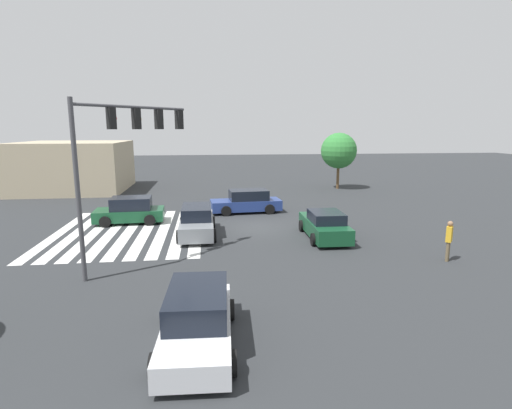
{
  "coord_description": "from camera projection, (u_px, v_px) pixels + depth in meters",
  "views": [
    {
      "loc": [
        22.81,
        -2.81,
        5.78
      ],
      "look_at": [
        0.0,
        0.0,
        1.38
      ],
      "focal_mm": 28.0,
      "sensor_mm": 36.0,
      "label": 1
    }
  ],
  "objects": [
    {
      "name": "car_2",
      "position": [
        130.0,
        211.0,
        24.7
      ],
      "size": [
        2.36,
        4.23,
        1.6
      ],
      "rotation": [
        0.0,
        0.0,
        -1.52
      ],
      "color": "#144728",
      "rests_on": "ground_plane"
    },
    {
      "name": "crosswalk_markings",
      "position": [
        129.0,
        231.0,
        22.78
      ],
      "size": [
        10.83,
        8.2,
        0.01
      ],
      "rotation": [
        0.0,
        0.0,
        1.57
      ],
      "color": "silver",
      "rests_on": "ground_plane"
    },
    {
      "name": "car_4",
      "position": [
        325.0,
        225.0,
        21.26
      ],
      "size": [
        4.71,
        2.15,
        1.49
      ],
      "rotation": [
        0.0,
        0.0,
        3.12
      ],
      "color": "#144728",
      "rests_on": "ground_plane"
    },
    {
      "name": "car_0",
      "position": [
        247.0,
        202.0,
        27.77
      ],
      "size": [
        2.37,
        4.95,
        1.58
      ],
      "rotation": [
        0.0,
        0.0,
        -1.49
      ],
      "color": "navy",
      "rests_on": "ground_plane"
    },
    {
      "name": "ground_plane",
      "position": [
        256.0,
        227.0,
        23.65
      ],
      "size": [
        132.84,
        132.84,
        0.0
      ],
      "primitive_type": "plane",
      "color": "#2B2D30"
    },
    {
      "name": "car_3",
      "position": [
        197.0,
        222.0,
        21.81
      ],
      "size": [
        4.8,
        2.02,
        1.61
      ],
      "rotation": [
        0.0,
        0.0,
        0.0
      ],
      "color": "gray",
      "rests_on": "ground_plane"
    },
    {
      "name": "traffic_signal_mast",
      "position": [
        121.0,
        144.0,
        15.91
      ],
      "size": [
        3.87,
        3.87,
        6.88
      ],
      "rotation": [
        0.0,
        0.0,
        2.36
      ],
      "color": "#47474C",
      "rests_on": "ground_plane"
    },
    {
      "name": "pedestrian",
      "position": [
        449.0,
        239.0,
        17.48
      ],
      "size": [
        0.41,
        0.41,
        1.81
      ],
      "rotation": [
        0.0,
        0.0,
        -2.32
      ],
      "color": "brown",
      "rests_on": "ground_plane"
    },
    {
      "name": "tree_corner_a",
      "position": [
        339.0,
        151.0,
        38.17
      ],
      "size": [
        3.41,
        3.41,
        5.38
      ],
      "color": "brown",
      "rests_on": "ground_plane"
    },
    {
      "name": "corner_building",
      "position": [
        75.0,
        166.0,
        37.49
      ],
      "size": [
        9.28,
        9.28,
        4.54
      ],
      "color": "tan",
      "rests_on": "ground_plane"
    },
    {
      "name": "car_1",
      "position": [
        198.0,
        319.0,
        10.76
      ],
      "size": [
        4.65,
        2.2,
        1.51
      ],
      "rotation": [
        0.0,
        0.0,
        -0.05
      ],
      "color": "silver",
      "rests_on": "ground_plane"
    }
  ]
}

